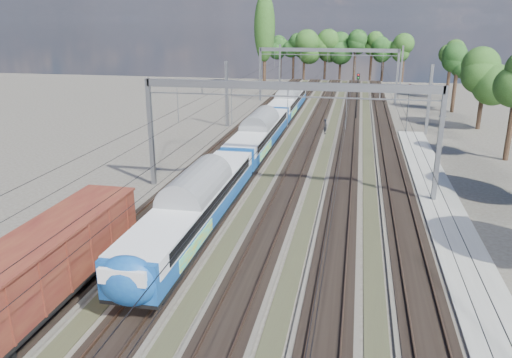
% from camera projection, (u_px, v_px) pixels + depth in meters
% --- Properties ---
extents(track_bed, '(21.00, 130.00, 0.34)m').
position_uv_depth(track_bed, '(305.00, 148.00, 54.86)').
color(track_bed, '#47423A').
rests_on(track_bed, ground).
extents(platform, '(3.00, 70.00, 0.30)m').
position_uv_depth(platform, '(464.00, 259.00, 29.24)').
color(platform, gray).
rests_on(platform, ground).
extents(catenary, '(25.65, 130.00, 9.00)m').
position_uv_depth(catenary, '(317.00, 82.00, 60.04)').
color(catenary, slate).
rests_on(catenary, ground).
extents(tree_belt, '(39.12, 101.14, 11.74)m').
position_uv_depth(tree_belt, '(381.00, 50.00, 93.63)').
color(tree_belt, black).
rests_on(tree_belt, ground).
extents(poplar, '(4.40, 4.40, 19.04)m').
position_uv_depth(poplar, '(265.00, 28.00, 103.46)').
color(poplar, black).
rests_on(poplar, ground).
extents(emu_train, '(3.03, 64.07, 4.43)m').
position_uv_depth(emu_train, '(259.00, 130.00, 51.62)').
color(emu_train, black).
rests_on(emu_train, ground).
extents(freight_boxcar, '(3.05, 14.73, 3.80)m').
position_uv_depth(freight_boxcar, '(42.00, 267.00, 23.79)').
color(freight_boxcar, black).
rests_on(freight_boxcar, ground).
extents(worker, '(0.50, 0.72, 1.91)m').
position_uv_depth(worker, '(326.00, 126.00, 61.58)').
color(worker, black).
rests_on(worker, ground).
extents(signal_near, '(0.43, 0.39, 6.50)m').
position_uv_depth(signal_near, '(357.00, 91.00, 68.87)').
color(signal_near, black).
rests_on(signal_near, ground).
extents(signal_far, '(0.36, 0.33, 5.15)m').
position_uv_depth(signal_far, '(409.00, 98.00, 68.75)').
color(signal_far, black).
rests_on(signal_far, ground).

